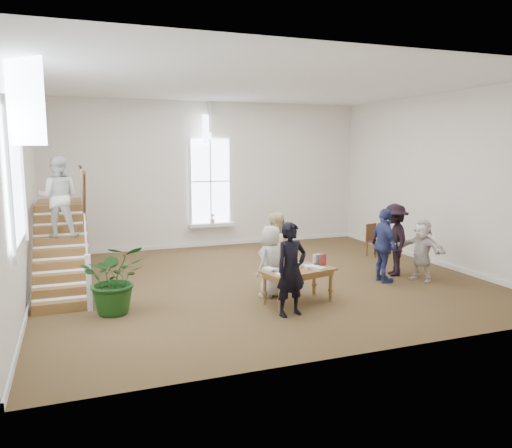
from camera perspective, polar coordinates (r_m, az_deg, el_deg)
name	(u,v)px	position (r m, az deg, el deg)	size (l,w,h in m)	color
ground	(261,280)	(11.82, 0.56, -6.43)	(10.00, 10.00, 0.00)	#43301A
room_shell	(212,234)	(15.83, -5.10, -1.10)	(10.49, 10.00, 10.00)	silver
staircase	(60,217)	(11.51, -21.49, 0.77)	(1.10, 4.10, 2.92)	brown
library_table	(298,273)	(10.06, 4.80, -5.59)	(1.58, 1.02, 0.74)	brown
police_officer	(291,269)	(9.24, 4.04, -5.18)	(0.64, 0.42, 1.75)	black
elderly_woman	(271,261)	(10.42, 1.70, -4.27)	(0.73, 0.48, 1.50)	#B8B5AB
person_yellow	(275,251)	(10.96, 2.18, -3.06)	(0.83, 0.65, 1.71)	beige
woman_cluster_a	(384,245)	(11.86, 14.44, -2.39)	(1.01, 0.42, 1.72)	navy
woman_cluster_b	(394,240)	(12.56, 15.53, -1.75)	(1.13, 0.65, 1.76)	black
woman_cluster_c	(422,250)	(12.26, 18.41, -2.83)	(1.35, 0.43, 1.46)	silver
floor_plant	(115,279)	(9.74, -15.81, -6.02)	(1.20, 1.04, 1.33)	#163E13
side_chair	(374,238)	(14.69, 13.29, -1.61)	(0.50, 0.50, 0.93)	#371B0F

